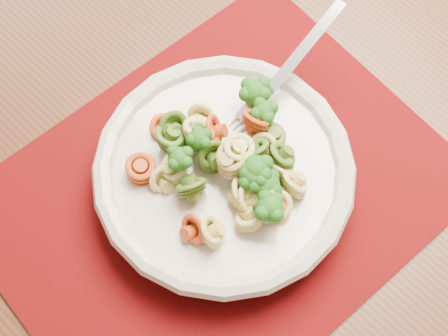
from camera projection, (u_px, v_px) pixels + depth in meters
dining_table at (178, 181)px, 0.71m from camera, size 1.56×1.15×0.69m
placemat at (218, 195)px, 0.61m from camera, size 0.45×0.36×0.00m
pasta_bowl at (224, 173)px, 0.59m from camera, size 0.25×0.25×0.05m
pasta_broccoli_heap at (224, 165)px, 0.57m from camera, size 0.21×0.21×0.06m
fork at (252, 112)px, 0.59m from camera, size 0.18×0.06×0.08m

